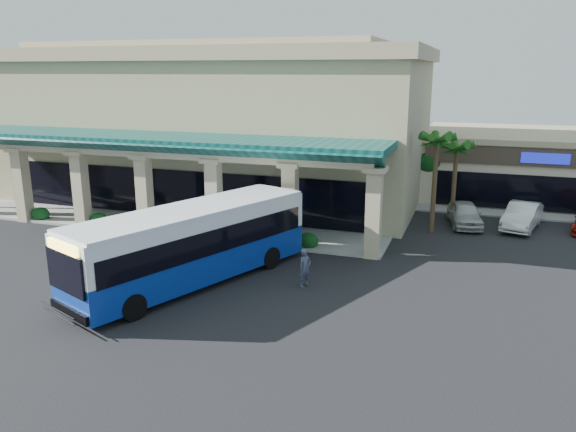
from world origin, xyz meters
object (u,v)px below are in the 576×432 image
at_px(pedestrian, 305,268).
at_px(car_white, 522,216).
at_px(car_silver, 465,214).
at_px(transit_bus, 193,246).

relative_size(pedestrian, car_white, 0.36).
xyz_separation_m(car_silver, car_white, (3.34, 0.46, 0.04)).
height_order(transit_bus, car_white, transit_bus).
xyz_separation_m(transit_bus, car_white, (14.67, 14.64, -0.98)).
relative_size(transit_bus, pedestrian, 7.25).
xyz_separation_m(transit_bus, pedestrian, (4.91, 1.22, -0.89)).
bearing_deg(car_white, pedestrian, -112.14).
bearing_deg(transit_bus, pedestrian, 36.06).
bearing_deg(pedestrian, transit_bus, 135.81).
height_order(transit_bus, car_silver, transit_bus).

